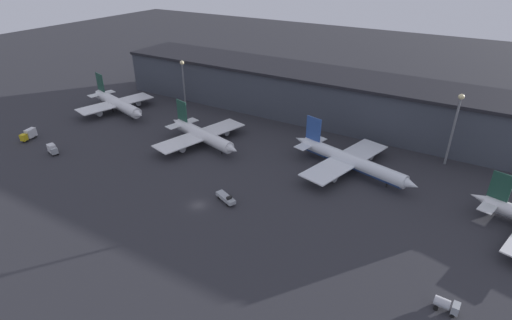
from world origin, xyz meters
The scene contains 11 objects.
ground centered at (0.00, 0.00, 0.00)m, with size 600.00×600.00×0.00m, color #2D2D33.
terminal_building centered at (0.00, 78.52, 9.69)m, with size 182.53×27.44×19.28m.
airplane_0 centered at (-75.26, 39.09, 3.92)m, with size 42.31×33.77×14.37m.
airplane_1 centered at (-23.07, 31.94, 3.69)m, with size 37.36×36.88×13.77m.
airplane_2 centered at (29.51, 40.23, 3.75)m, with size 45.06×37.72×14.16m.
service_vehicle_1 centered at (5.65, 5.40, 1.24)m, with size 7.60×4.84×2.63m.
service_vehicle_3 centered at (64.91, -4.14, 1.59)m, with size 4.73×2.49×2.74m.
service_vehicle_4 centered at (-81.44, 1.92, 2.11)m, with size 3.46×6.60×3.87m.
service_vehicle_5 centered at (-63.18, -1.05, 1.86)m, with size 5.00×3.32×3.41m.
lamp_post_0 centered at (-55.62, 61.31, 13.29)m, with size 1.80×1.80×20.32m.
lamp_post_1 centered at (55.47, 61.31, 15.52)m, with size 1.80×1.80×24.30m.
Camera 1 is at (61.45, -71.31, 63.53)m, focal length 28.00 mm.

